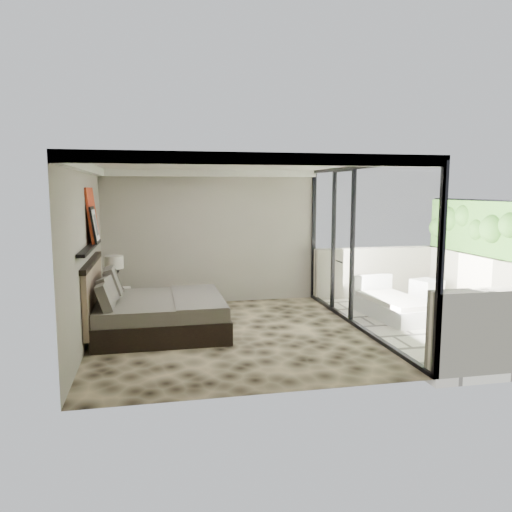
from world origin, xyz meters
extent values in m
plane|color=black|center=(0.00, 0.00, 0.00)|extent=(5.00, 5.00, 0.00)
cube|color=silver|center=(0.00, 0.00, 2.79)|extent=(4.50, 5.00, 0.02)
cube|color=gray|center=(0.00, 2.49, 1.40)|extent=(4.50, 0.02, 2.80)
cube|color=gray|center=(-2.24, 0.00, 1.40)|extent=(0.02, 5.00, 2.80)
cube|color=white|center=(2.25, 0.00, 1.40)|extent=(0.08, 5.00, 2.80)
cube|color=#BFB6A3|center=(3.75, 0.00, -0.06)|extent=(3.00, 5.00, 0.12)
cube|color=beige|center=(5.10, 0.00, 0.55)|extent=(0.30, 5.00, 1.10)
cube|color=black|center=(-2.18, 0.10, 1.50)|extent=(0.12, 2.20, 0.05)
cube|color=black|center=(-1.11, 0.38, 0.18)|extent=(2.11, 2.01, 0.36)
cube|color=#5E594E|center=(-1.11, 0.38, 0.47)|extent=(2.05, 1.95, 0.22)
cube|color=#534F47|center=(-0.51, 0.38, 0.59)|extent=(0.81, 1.99, 0.03)
cube|color=#846E54|center=(-2.20, 0.38, 0.70)|extent=(0.08, 2.11, 1.01)
cube|color=black|center=(-1.92, 1.68, 0.25)|extent=(0.59, 0.59, 0.50)
cone|color=black|center=(-1.95, 1.67, 0.61)|extent=(0.20, 0.20, 0.18)
cone|color=black|center=(-1.95, 1.67, 0.79)|extent=(0.20, 0.20, 0.18)
cylinder|color=beige|center=(-1.95, 1.67, 1.04)|extent=(0.35, 0.35, 0.24)
cube|color=#B43E0F|center=(-2.19, 0.70, 1.97)|extent=(0.13, 0.90, 0.90)
cube|color=black|center=(-2.14, 0.47, 1.82)|extent=(0.11, 0.50, 0.60)
cube|color=silver|center=(4.40, 1.40, 0.26)|extent=(0.65, 0.65, 0.51)
cube|color=silver|center=(3.20, 0.49, 0.15)|extent=(1.04, 1.80, 0.30)
cube|color=beige|center=(3.20, 0.49, 0.34)|extent=(0.99, 1.69, 0.09)
cube|color=silver|center=(3.12, 1.30, 0.49)|extent=(0.87, 0.22, 0.38)
camera|label=1|loc=(-1.23, -7.96, 2.39)|focal=35.00mm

